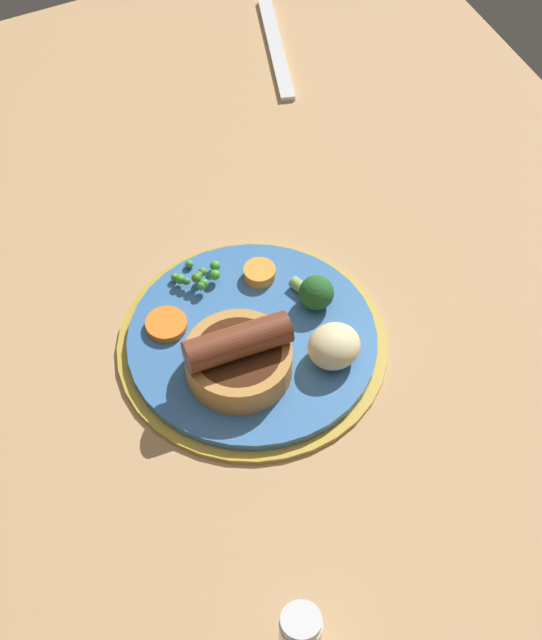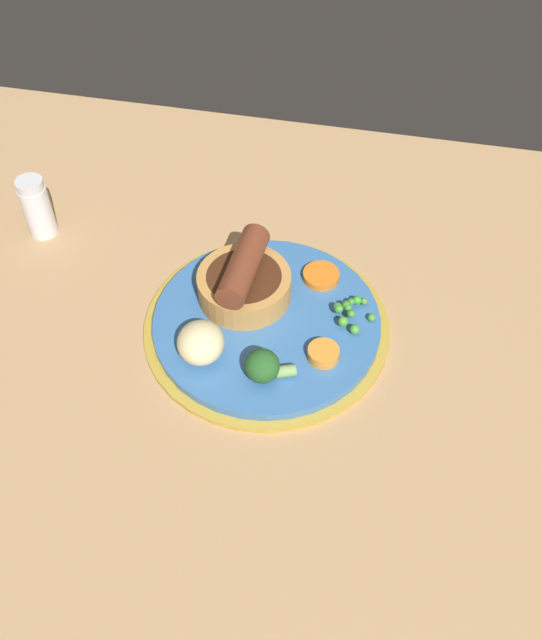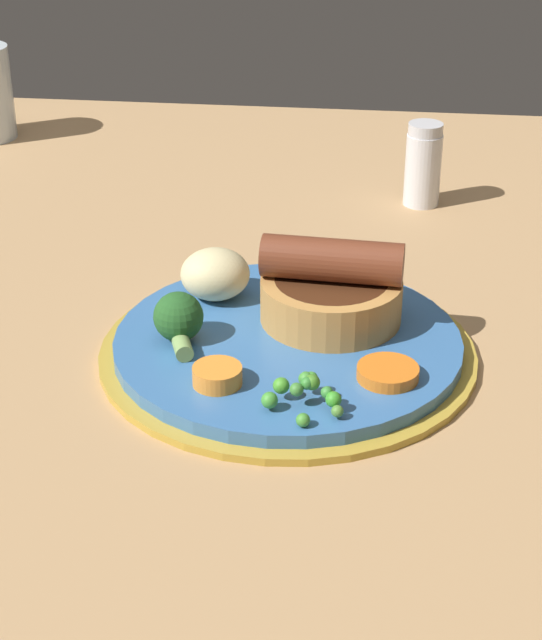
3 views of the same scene
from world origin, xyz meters
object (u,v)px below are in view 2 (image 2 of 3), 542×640
Objects in this scene: dinner_plate at (267,324)px; carrot_slice_0 at (323,354)px; broccoli_floret_near at (267,367)px; carrot_slice_2 at (321,276)px; sausage_pudding at (244,281)px; salt_shaker at (37,207)px; pea_pile at (350,312)px; potato_chunk_1 at (201,343)px.

dinner_plate is 8.16× the size of carrot_slice_0.
carrot_slice_0 is at bearing -164.84° from broccoli_floret_near.
broccoli_floret_near reaches higher than carrot_slice_2.
salt_shaker is at bearing -100.48° from sausage_pudding.
dinner_plate is at bearing -17.64° from salt_shaker.
salt_shaker is at bearing 159.90° from carrot_slice_0.
sausage_pudding is (-2.82, 2.56, 2.96)cm from dinner_plate.
broccoli_floret_near is at bearing -28.33° from salt_shaker.
carrot_slice_0 is 0.42× the size of salt_shaker.
sausage_pudding is 8.38cm from carrot_slice_2.
carrot_slice_2 is at bearing 127.32° from pea_pile.
dinner_plate is at bearing 47.54° from potato_chunk_1.
pea_pile is 0.66× the size of salt_shaker.
potato_chunk_1 is at bearing -31.07° from broccoli_floret_near.
carrot_slice_2 is 0.52× the size of salt_shaker.
salt_shaker is (-22.37, 14.26, 0.39)cm from potato_chunk_1.
salt_shaker is (-28.90, 15.58, 0.61)cm from broccoli_floret_near.
dinner_plate is at bearing -123.86° from carrot_slice_2.
potato_chunk_1 reaches higher than broccoli_floret_near.
sausage_pudding is 8.41cm from potato_chunk_1.
potato_chunk_1 is 26.53cm from salt_shaker.
potato_chunk_1 is 1.27× the size of carrot_slice_2.
salt_shaker reaches higher than pea_pile.
sausage_pudding is 1.96× the size of potato_chunk_1.
carrot_slice_0 reaches higher than dinner_plate.
potato_chunk_1 is at bearing -132.46° from dinner_plate.
carrot_slice_0 is at bearing -108.60° from pea_pile.
sausage_pudding is 11.01cm from carrot_slice_0.
salt_shaker is at bearing 162.36° from dinner_plate.
salt_shaker is at bearing -47.95° from broccoli_floret_near.
pea_pile reaches higher than carrot_slice_2.
potato_chunk_1 is (-2.25, -8.10, -0.36)cm from sausage_pudding.
carrot_slice_0 is (4.72, 3.28, -0.97)cm from broccoli_floret_near.
potato_chunk_1 is 11.48cm from carrot_slice_0.
potato_chunk_1 is 0.66× the size of salt_shaker.
carrot_slice_0 is 0.80× the size of carrot_slice_2.
carrot_slice_0 is at bearing -20.10° from salt_shaker.
pea_pile is 1.27× the size of carrot_slice_2.
carrot_slice_0 is 10.25cm from carrot_slice_2.
carrot_slice_0 is (9.00, -6.14, -1.55)cm from sausage_pudding.
salt_shaker reaches higher than potato_chunk_1.
pea_pile is at bearing 12.44° from dinner_plate.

